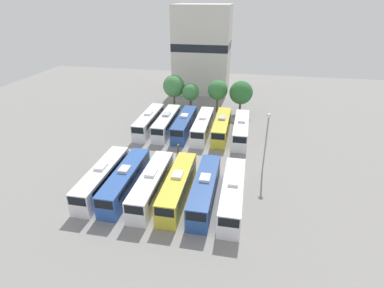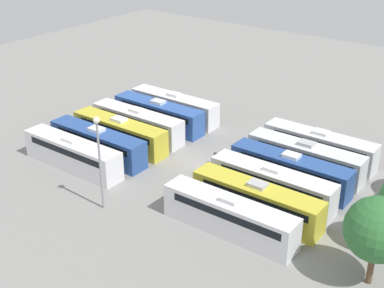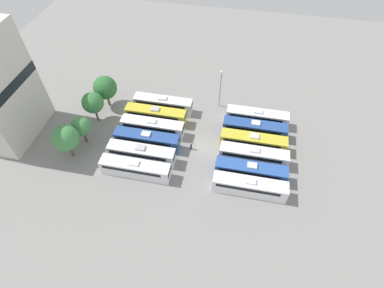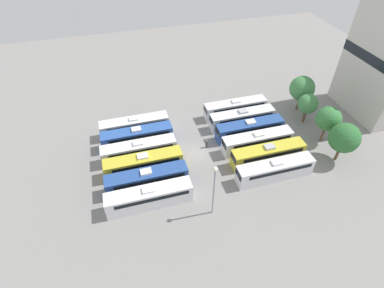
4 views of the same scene
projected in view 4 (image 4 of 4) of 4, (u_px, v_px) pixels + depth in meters
ground_plane at (199, 153)px, 50.29m from camera, size 114.10×114.10×0.00m
bus_0 at (135, 126)px, 53.13m from camera, size 2.44×12.01×3.38m
bus_1 at (138, 136)px, 50.91m from camera, size 2.44×12.01×3.38m
bus_2 at (139, 150)px, 48.35m from camera, size 2.44×12.01×3.38m
bus_3 at (144, 163)px, 46.10m from camera, size 2.44×12.01×3.38m
bus_4 at (147, 179)px, 43.69m from camera, size 2.44×12.01×3.38m
bus_5 at (149, 197)px, 41.27m from camera, size 2.44×12.01×3.38m
bus_6 at (235, 108)px, 57.20m from camera, size 2.44×12.01×3.38m
bus_7 at (242, 118)px, 54.78m from camera, size 2.44×12.01×3.38m
bus_8 at (250, 129)px, 52.44m from camera, size 2.44×12.01×3.38m
bus_9 at (257, 141)px, 49.99m from camera, size 2.44×12.01×3.38m
bus_10 at (268, 154)px, 47.68m from camera, size 2.44×12.01×3.38m
bus_11 at (275, 170)px, 45.10m from camera, size 2.44×12.01×3.38m
worker_person at (207, 144)px, 50.82m from camera, size 0.36×0.36×1.60m
light_pole at (214, 184)px, 37.43m from camera, size 0.60×0.60×8.88m
tree_0 at (302, 88)px, 56.51m from camera, size 4.69×4.69×7.18m
tree_1 at (308, 104)px, 54.15m from camera, size 3.65×3.65×5.83m
tree_2 at (328, 119)px, 49.58m from camera, size 4.13×4.13×6.78m
tree_3 at (344, 138)px, 46.07m from camera, size 4.74×4.74×6.99m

